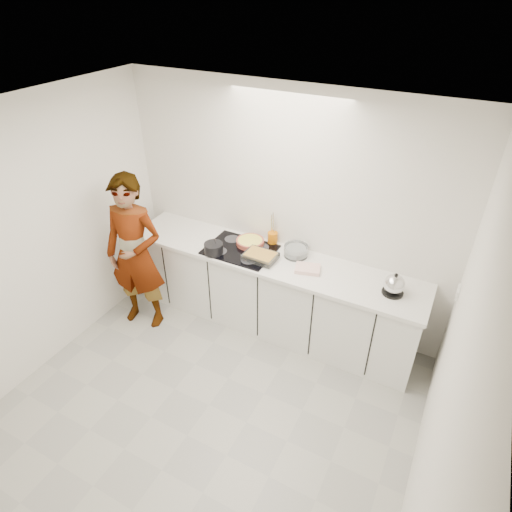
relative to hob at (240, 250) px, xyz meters
The scene contains 17 objects.
floor 1.60m from the hob, 74.48° to the right, with size 3.60×3.20×0.00m, color #ABABA1.
ceiling 2.13m from the hob, 74.48° to the right, with size 3.60×3.20×0.00m, color white.
wall_back 0.62m from the hob, 44.17° to the left, with size 3.60×0.00×2.60m, color white.
wall_front 2.91m from the hob, 83.02° to the right, with size 3.60×0.00×2.60m, color white.
wall_left 1.96m from the hob, 139.01° to the right, with size 0.00×3.20×2.60m, color white.
wall_right 2.51m from the hob, 29.95° to the right, with size 0.02×3.20×2.60m.
base_cabinets 0.60m from the hob, ahead, with size 3.20×0.58×0.87m, color white.
countertop 0.35m from the hob, ahead, with size 3.24×0.64×0.04m, color white.
hob is the anchor object (origin of this frame).
tart_dish 0.15m from the hob, 73.00° to the left, with size 0.37×0.37×0.05m.
saucepan 0.29m from the hob, 138.08° to the right, with size 0.25×0.25×0.19m.
baking_dish 0.29m from the hob, 13.54° to the right, with size 0.34×0.25×0.06m.
mixing_bowl 0.60m from the hob, 17.52° to the left, with size 0.26×0.26×0.12m.
tea_towel 0.78m from the hob, ahead, with size 0.25×0.18×0.04m, color white.
kettle 1.62m from the hob, ahead, with size 0.22×0.22×0.23m.
utensil_crock 0.38m from the hob, 49.36° to the left, with size 0.11×0.11×0.13m, color orange.
cook 1.12m from the hob, 149.25° to the right, with size 0.65×0.43×1.79m, color white.
Camera 1 is at (1.58, -2.08, 3.39)m, focal length 30.00 mm.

